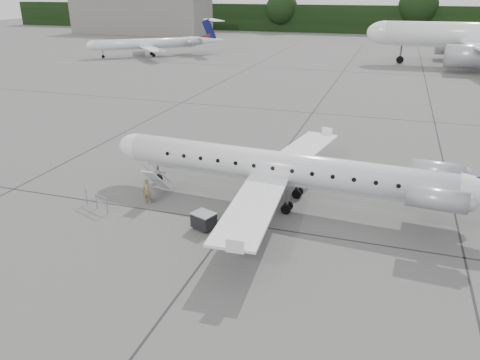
% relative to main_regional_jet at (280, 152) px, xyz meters
% --- Properties ---
extents(ground, '(320.00, 320.00, 0.00)m').
position_rel_main_regional_jet_xyz_m(ground, '(2.59, -6.06, -3.37)').
color(ground, '#5C5C5A').
rests_on(ground, ground).
extents(treeline, '(260.00, 4.00, 8.00)m').
position_rel_main_regional_jet_xyz_m(treeline, '(2.59, 123.94, 0.63)').
color(treeline, black).
rests_on(treeline, ground).
extents(terminal_building, '(40.00, 14.00, 10.00)m').
position_rel_main_regional_jet_xyz_m(terminal_building, '(-67.41, 103.94, 1.63)').
color(terminal_building, slate).
rests_on(terminal_building, ground).
extents(main_regional_jet, '(27.44, 20.59, 6.73)m').
position_rel_main_regional_jet_xyz_m(main_regional_jet, '(0.00, 0.00, 0.00)').
color(main_regional_jet, white).
rests_on(main_regional_jet, ground).
extents(airstair, '(0.99, 2.20, 2.11)m').
position_rel_main_regional_jet_xyz_m(airstair, '(-7.76, -1.56, -2.31)').
color(airstair, white).
rests_on(airstair, ground).
extents(passenger, '(0.67, 0.50, 1.68)m').
position_rel_main_regional_jet_xyz_m(passenger, '(-7.84, -2.78, -2.53)').
color(passenger, olive).
rests_on(passenger, ground).
extents(safety_railing, '(2.07, 0.89, 1.00)m').
position_rel_main_regional_jet_xyz_m(safety_railing, '(-10.46, -4.46, -2.87)').
color(safety_railing, gray).
rests_on(safety_railing, ground).
extents(baggage_cart, '(1.45, 1.32, 1.03)m').
position_rel_main_regional_jet_xyz_m(baggage_cart, '(-3.17, -4.81, -2.85)').
color(baggage_cart, black).
rests_on(baggage_cart, ground).
extents(bg_regional_left, '(31.97, 30.65, 6.81)m').
position_rel_main_regional_jet_xyz_m(bg_regional_left, '(-41.43, 59.28, 0.04)').
color(bg_regional_left, white).
rests_on(bg_regional_left, ground).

